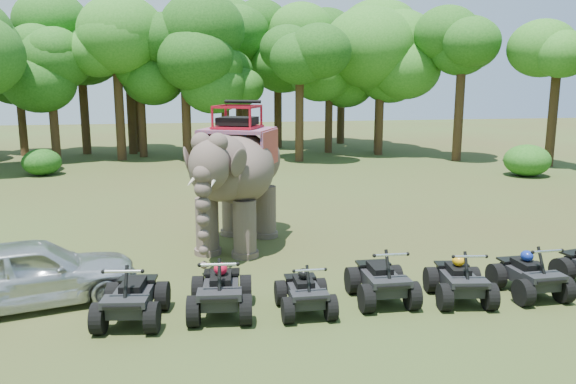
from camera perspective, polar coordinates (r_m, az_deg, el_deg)
name	(u,v)px	position (r m, az deg, el deg)	size (l,w,h in m)	color
ground	(297,273)	(14.56, 0.89, -8.26)	(110.00, 110.00, 0.00)	#47381E
elephant	(237,175)	(16.60, -5.17, 1.74)	(2.24, 5.09, 4.27)	brown
parked_car	(32,272)	(13.56, -24.58, -7.43)	(1.78, 4.42, 1.50)	silver
atv_0	(131,291)	(12.04, -15.62, -9.63)	(1.28, 1.76, 1.30)	black
atv_1	(221,284)	(12.03, -6.87, -9.25)	(1.30, 1.78, 1.32)	black
atv_2	(305,286)	(12.08, 1.72, -9.57)	(1.12, 1.53, 1.13)	black
atv_3	(382,273)	(12.80, 9.49, -8.14)	(1.27, 1.74, 1.29)	black
atv_4	(460,274)	(13.23, 17.07, -7.96)	(1.22, 1.67, 1.24)	black
atv_5	(530,269)	(14.10, 23.36, -7.18)	(1.23, 1.69, 1.25)	black
tree_0	(225,105)	(36.17, -6.41, 8.82)	(4.78, 4.78, 6.83)	#195114
tree_1	(299,103)	(34.49, 1.17, 9.05)	(5.01, 5.01, 7.16)	#195114
tree_2	(380,96)	(38.11, 9.34, 9.62)	(5.49, 5.49, 7.84)	#195114
tree_3	(460,91)	(36.27, 17.08, 9.80)	(6.01, 6.01, 8.59)	#195114
tree_4	(554,103)	(35.80, 25.39, 8.21)	(5.13, 5.13, 7.33)	#195114
tree_25	(52,102)	(36.77, -22.81, 8.45)	(5.12, 5.12, 7.32)	#195114
tree_26	(141,104)	(37.77, -14.68, 8.61)	(4.77, 4.77, 6.81)	#195114
tree_27	(239,84)	(42.31, -4.98, 10.86)	(6.53, 6.53, 9.32)	#195114
tree_28	(380,78)	(39.34, 9.35, 11.40)	(7.15, 7.15, 10.22)	#195114
tree_29	(83,87)	(40.54, -20.13, 10.02)	(6.32, 6.32, 9.03)	#195114
tree_30	(185,87)	(35.87, -10.39, 10.43)	(6.31, 6.31, 9.01)	#195114
tree_33	(341,80)	(44.92, 5.45, 11.30)	(6.99, 6.99, 9.99)	#195114
tree_34	(118,88)	(36.59, -16.87, 10.10)	(6.26, 6.26, 8.95)	#195114
tree_36	(245,82)	(41.04, -4.35, 11.08)	(6.74, 6.74, 9.63)	#195114
tree_38	(20,101)	(41.19, -25.55, 8.32)	(5.01, 5.01, 7.15)	#195114
tree_39	(130,87)	(39.58, -15.76, 10.23)	(6.29, 6.29, 8.98)	#195114
tree_40	(278,86)	(41.95, -1.04, 10.73)	(6.35, 6.35, 9.07)	#195114
tree_41	(137,88)	(40.79, -15.10, 10.17)	(6.18, 6.18, 8.83)	#195114
tree_42	(329,101)	(38.91, 4.19, 9.22)	(4.97, 4.97, 7.10)	#195114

